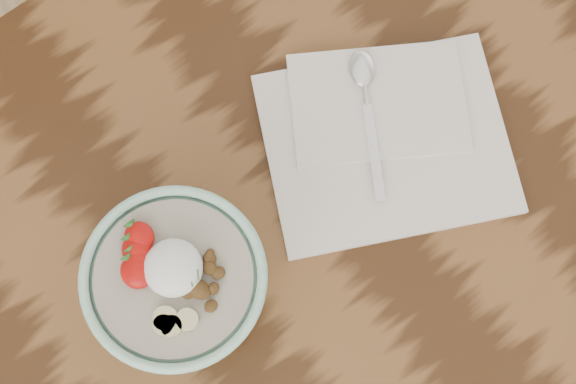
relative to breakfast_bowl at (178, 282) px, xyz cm
name	(u,v)px	position (x,y,z in cm)	size (l,w,h in cm)	color
table	(344,223)	(20.78, -3.69, -15.86)	(160.00, 90.00, 75.00)	#381F0E
breakfast_bowl	(178,282)	(0.00, 0.00, 0.00)	(19.14, 19.14, 13.12)	#A0D7BF
napkin	(384,135)	(29.34, 0.43, -5.83)	(35.24, 32.76, 1.73)	white
spoon	(365,89)	(30.67, 5.98, -4.42)	(11.47, 17.07, 0.98)	silver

